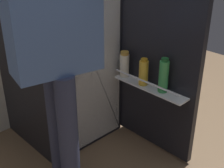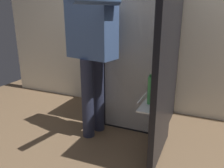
% 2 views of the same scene
% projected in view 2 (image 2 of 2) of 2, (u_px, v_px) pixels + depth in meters
% --- Properties ---
extents(ground_plane, '(5.18, 5.18, 0.00)m').
position_uv_depth(ground_plane, '(124.00, 142.00, 2.26)').
color(ground_plane, brown).
extents(kitchen_wall, '(4.40, 0.10, 2.59)m').
position_uv_depth(kitchen_wall, '(154.00, 7.00, 2.70)').
color(kitchen_wall, silver).
rests_on(kitchen_wall, ground_plane).
extents(refrigerator, '(0.73, 1.32, 1.65)m').
position_uv_depth(refrigerator, '(144.00, 52.00, 2.46)').
color(refrigerator, black).
rests_on(refrigerator, ground_plane).
extents(person, '(0.56, 0.83, 1.62)m').
position_uv_depth(person, '(92.00, 40.00, 2.14)').
color(person, '#2D334C').
rests_on(person, ground_plane).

